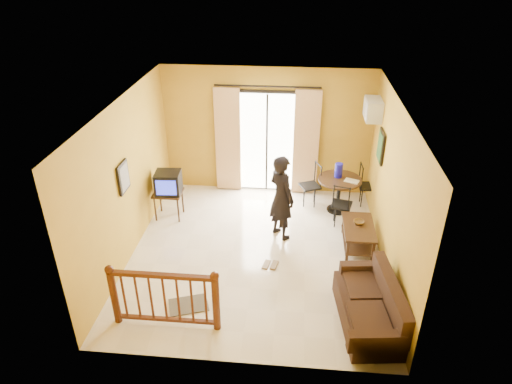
# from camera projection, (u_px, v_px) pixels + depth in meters

# --- Properties ---
(ground) EXTENTS (5.00, 5.00, 0.00)m
(ground) POSITION_uv_depth(u_px,v_px,m) (256.00, 253.00, 8.36)
(ground) COLOR beige
(ground) RESTS_ON ground
(room_shell) EXTENTS (5.00, 5.00, 5.00)m
(room_shell) POSITION_uv_depth(u_px,v_px,m) (256.00, 169.00, 7.54)
(room_shell) COLOR white
(room_shell) RESTS_ON ground
(balcony_door) EXTENTS (2.25, 0.14, 2.46)m
(balcony_door) POSITION_uv_depth(u_px,v_px,m) (267.00, 142.00, 9.91)
(balcony_door) COLOR black
(balcony_door) RESTS_ON ground
(tv_table) EXTENTS (0.57, 0.47, 0.57)m
(tv_table) POSITION_uv_depth(u_px,v_px,m) (168.00, 196.00, 9.23)
(tv_table) COLOR black
(tv_table) RESTS_ON ground
(television) EXTENTS (0.52, 0.49, 0.44)m
(television) POSITION_uv_depth(u_px,v_px,m) (168.00, 183.00, 9.08)
(television) COLOR black
(television) RESTS_ON tv_table
(picture_left) EXTENTS (0.05, 0.42, 0.52)m
(picture_left) POSITION_uv_depth(u_px,v_px,m) (123.00, 177.00, 7.62)
(picture_left) COLOR black
(picture_left) RESTS_ON room_shell
(dining_table) EXTENTS (0.90, 0.90, 0.75)m
(dining_table) POSITION_uv_depth(u_px,v_px,m) (339.00, 185.00, 9.40)
(dining_table) COLOR black
(dining_table) RESTS_ON ground
(water_jug) EXTENTS (0.16, 0.16, 0.30)m
(water_jug) POSITION_uv_depth(u_px,v_px,m) (339.00, 170.00, 9.34)
(water_jug) COLOR #1412AF
(water_jug) RESTS_ON dining_table
(serving_tray) EXTENTS (0.33, 0.28, 0.02)m
(serving_tray) POSITION_uv_depth(u_px,v_px,m) (352.00, 181.00, 9.22)
(serving_tray) COLOR beige
(serving_tray) RESTS_ON dining_table
(dining_chairs) EXTENTS (1.70, 1.30, 0.95)m
(dining_chairs) POSITION_uv_depth(u_px,v_px,m) (338.00, 211.00, 9.67)
(dining_chairs) COLOR black
(dining_chairs) RESTS_ON ground
(air_conditioner) EXTENTS (0.31, 0.60, 0.40)m
(air_conditioner) POSITION_uv_depth(u_px,v_px,m) (373.00, 109.00, 8.85)
(air_conditioner) COLOR silver
(air_conditioner) RESTS_ON room_shell
(botanical_print) EXTENTS (0.05, 0.50, 0.60)m
(botanical_print) POSITION_uv_depth(u_px,v_px,m) (381.00, 146.00, 8.51)
(botanical_print) COLOR black
(botanical_print) RESTS_ON room_shell
(coffee_table) EXTENTS (0.56, 1.01, 0.45)m
(coffee_table) POSITION_uv_depth(u_px,v_px,m) (358.00, 233.00, 8.40)
(coffee_table) COLOR black
(coffee_table) RESTS_ON ground
(bowl) EXTENTS (0.24, 0.24, 0.06)m
(bowl) POSITION_uv_depth(u_px,v_px,m) (359.00, 222.00, 8.39)
(bowl) COLOR brown
(bowl) RESTS_ON coffee_table
(sofa) EXTENTS (0.93, 1.72, 0.78)m
(sofa) POSITION_uv_depth(u_px,v_px,m) (372.00, 308.00, 6.68)
(sofa) COLOR black
(sofa) RESTS_ON ground
(standing_person) EXTENTS (0.71, 0.72, 1.68)m
(standing_person) POSITION_uv_depth(u_px,v_px,m) (281.00, 197.00, 8.47)
(standing_person) COLOR black
(standing_person) RESTS_ON ground
(stair_balustrade) EXTENTS (1.63, 0.13, 1.04)m
(stair_balustrade) POSITION_uv_depth(u_px,v_px,m) (164.00, 295.00, 6.52)
(stair_balustrade) COLOR #471E0F
(stair_balustrade) RESTS_ON ground
(doormat) EXTENTS (0.70, 0.58, 0.02)m
(doormat) POSITION_uv_depth(u_px,v_px,m) (189.00, 305.00, 7.14)
(doormat) COLOR #4F4A3F
(doormat) RESTS_ON ground
(sandals) EXTENTS (0.29, 0.27, 0.03)m
(sandals) POSITION_uv_depth(u_px,v_px,m) (270.00, 265.00, 8.02)
(sandals) COLOR brown
(sandals) RESTS_ON ground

